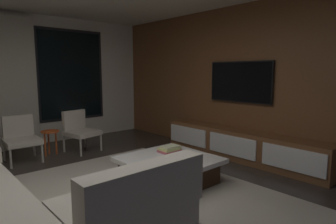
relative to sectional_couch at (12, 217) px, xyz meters
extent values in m
plane|color=#332B26|center=(0.87, 0.10, -0.29)|extent=(9.20, 9.20, 0.00)
cube|color=silver|center=(0.87, 3.76, 1.06)|extent=(6.60, 0.12, 2.70)
cube|color=black|center=(2.17, 3.70, 1.16)|extent=(1.52, 0.02, 2.02)
cube|color=black|center=(2.17, 3.68, 1.16)|extent=(1.40, 0.03, 1.90)
cube|color=brown|center=(3.93, 0.10, 1.06)|extent=(0.12, 7.80, 2.70)
cube|color=#ADA391|center=(1.22, 0.00, -0.28)|extent=(3.20, 3.80, 0.01)
cube|color=beige|center=(0.74, -0.57, 0.01)|extent=(1.07, 0.86, 0.24)
cube|color=beige|center=(0.74, -0.92, 0.33)|extent=(1.10, 0.20, 0.40)
cube|color=#352011|center=(2.00, 0.21, -0.14)|extent=(1.00, 1.00, 0.30)
cube|color=white|center=(2.00, 0.21, 0.04)|extent=(1.16, 1.16, 0.06)
cube|color=#BE5760|center=(2.20, 0.42, 0.09)|extent=(0.30, 0.22, 0.03)
cube|color=#CAC977|center=(2.20, 0.42, 0.12)|extent=(0.29, 0.22, 0.03)
cube|color=beige|center=(2.20, 0.41, 0.15)|extent=(0.27, 0.16, 0.03)
cylinder|color=#B2ADA0|center=(2.12, 2.32, -0.11)|extent=(0.04, 0.04, 0.36)
cylinder|color=#B2ADA0|center=(1.65, 2.22, -0.11)|extent=(0.04, 0.04, 0.36)
cylinder|color=#B2ADA0|center=(2.01, 2.81, -0.11)|extent=(0.04, 0.04, 0.36)
cylinder|color=#B2ADA0|center=(1.54, 2.71, -0.11)|extent=(0.04, 0.04, 0.36)
cube|color=beige|center=(1.83, 2.51, 0.07)|extent=(0.65, 0.66, 0.08)
cube|color=beige|center=(1.78, 2.75, 0.30)|extent=(0.49, 0.18, 0.38)
cylinder|color=#B2ADA0|center=(1.01, 2.30, -0.11)|extent=(0.04, 0.04, 0.36)
cylinder|color=#B2ADA0|center=(0.53, 2.32, -0.11)|extent=(0.04, 0.04, 0.36)
cylinder|color=#B2ADA0|center=(1.02, 2.80, -0.11)|extent=(0.04, 0.04, 0.36)
cylinder|color=#B2ADA0|center=(0.55, 2.82, -0.11)|extent=(0.04, 0.04, 0.36)
cube|color=beige|center=(0.78, 2.56, 0.07)|extent=(0.56, 0.58, 0.08)
cube|color=beige|center=(0.78, 2.80, 0.30)|extent=(0.49, 0.10, 0.38)
cylinder|color=#BF4C1E|center=(1.17, 2.65, -0.06)|extent=(0.03, 0.03, 0.46)
cylinder|color=#BF4C1E|center=(1.37, 2.65, -0.06)|extent=(0.03, 0.03, 0.46)
cylinder|color=#BF4C1E|center=(1.27, 2.75, -0.06)|extent=(0.03, 0.03, 0.46)
cylinder|color=#BF4C1E|center=(1.27, 2.65, 0.16)|extent=(0.32, 0.32, 0.02)
cube|color=brown|center=(3.65, 0.20, -0.03)|extent=(0.44, 3.10, 0.52)
cube|color=white|center=(3.42, -0.84, 0.00)|extent=(0.02, 0.93, 0.33)
cube|color=white|center=(3.42, 0.20, 0.00)|extent=(0.02, 0.93, 0.33)
cube|color=white|center=(3.42, 1.25, 0.00)|extent=(0.02, 0.93, 0.33)
cube|color=black|center=(3.61, -0.65, -0.17)|extent=(0.33, 0.68, 0.19)
cube|color=#A744C5|center=(3.61, -0.91, -0.19)|extent=(0.03, 0.04, 0.16)
cube|color=olive|center=(3.61, -0.84, -0.19)|extent=(0.03, 0.04, 0.15)
cube|color=#B5C97A|center=(3.61, -0.76, -0.17)|extent=(0.03, 0.04, 0.18)
cube|color=#5A7B45|center=(3.61, -0.69, -0.19)|extent=(0.03, 0.04, 0.14)
cube|color=#6556C1|center=(3.61, -0.61, -0.19)|extent=(0.03, 0.04, 0.15)
cube|color=slate|center=(3.61, -0.54, -0.18)|extent=(0.03, 0.04, 0.18)
cube|color=#4342BD|center=(3.61, -0.47, -0.17)|extent=(0.03, 0.04, 0.18)
cube|color=#429063|center=(3.61, -0.39, -0.18)|extent=(0.03, 0.04, 0.18)
cube|color=black|center=(3.83, 0.35, 1.06)|extent=(0.04, 1.26, 0.72)
cube|color=black|center=(3.82, 0.35, 1.06)|extent=(0.05, 1.22, 0.68)
camera|label=1|loc=(-0.55, -2.62, 1.23)|focal=30.74mm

